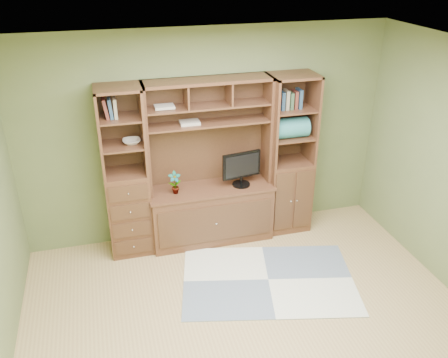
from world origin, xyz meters
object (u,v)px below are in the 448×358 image
object	(u,v)px
left_tower	(126,174)
right_tower	(289,155)
center_hutch	(211,166)
monitor	(242,163)

from	to	relation	value
left_tower	right_tower	xyz separation A→B (m)	(2.02, 0.00, 0.00)
right_tower	center_hutch	bearing A→B (deg)	-177.77
center_hutch	monitor	distance (m)	0.38
right_tower	monitor	distance (m)	0.65
monitor	right_tower	bearing A→B (deg)	-2.31
right_tower	left_tower	bearing A→B (deg)	180.00
center_hutch	monitor	xyz separation A→B (m)	(0.38, -0.03, 0.01)
right_tower	monitor	world-z (taller)	right_tower
left_tower	right_tower	distance (m)	2.02
right_tower	monitor	xyz separation A→B (m)	(-0.65, -0.07, 0.01)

